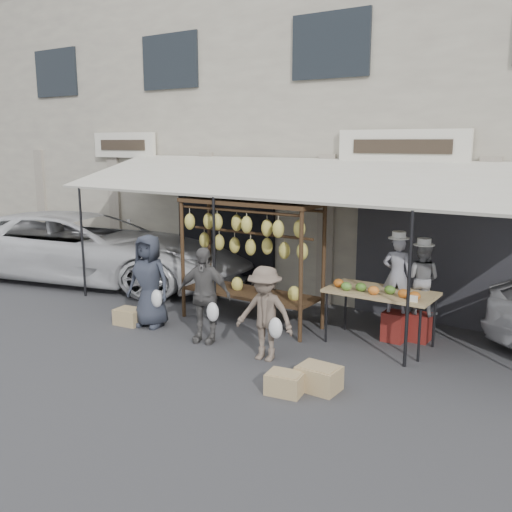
{
  "coord_description": "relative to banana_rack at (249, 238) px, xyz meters",
  "views": [
    {
      "loc": [
        5.06,
        -6.6,
        3.24
      ],
      "look_at": [
        -0.29,
        1.4,
        1.3
      ],
      "focal_mm": 40.0,
      "sensor_mm": 36.0,
      "label": 1
    }
  ],
  "objects": [
    {
      "name": "banana_rack",
      "position": [
        0.0,
        0.0,
        0.0
      ],
      "size": [
        2.6,
        0.9,
        2.24
      ],
      "color": "black",
      "rests_on": "ground_plane"
    },
    {
      "name": "crate_near_b",
      "position": [
        2.37,
        -1.82,
        -1.41
      ],
      "size": [
        0.55,
        0.42,
        0.32
      ],
      "primitive_type": "cube",
      "rotation": [
        0.0,
        0.0,
        -0.02
      ],
      "color": "tan",
      "rests_on": "ground_plane"
    },
    {
      "name": "vendor_left",
      "position": [
        2.52,
        0.57,
        -0.44
      ],
      "size": [
        0.53,
        0.43,
        1.26
      ],
      "primitive_type": "imported",
      "rotation": [
        0.0,
        0.0,
        3.47
      ],
      "color": "gray",
      "rests_on": "stool_left"
    },
    {
      "name": "customer_left",
      "position": [
        -1.38,
        -1.11,
        -0.74
      ],
      "size": [
        0.89,
        0.66,
        1.65
      ],
      "primitive_type": "imported",
      "rotation": [
        0.0,
        0.0,
        0.17
      ],
      "color": "#292D38",
      "rests_on": "ground_plane"
    },
    {
      "name": "crate_near_a",
      "position": [
        2.05,
        -2.17,
        -1.43
      ],
      "size": [
        0.52,
        0.42,
        0.28
      ],
      "primitive_type": "cube",
      "rotation": [
        0.0,
        0.0,
        0.16
      ],
      "color": "tan",
      "rests_on": "ground_plane"
    },
    {
      "name": "shophouse",
      "position": [
        0.55,
        4.93,
        2.08
      ],
      "size": [
        24.0,
        6.15,
        7.3
      ],
      "color": "#B6AF97",
      "rests_on": "ground_plane"
    },
    {
      "name": "stool_right",
      "position": [
        2.86,
        0.79,
        -1.33
      ],
      "size": [
        0.38,
        0.38,
        0.47
      ],
      "primitive_type": "cube",
      "rotation": [
        0.0,
        0.0,
        -0.16
      ],
      "color": "maroon",
      "rests_on": "ground_plane"
    },
    {
      "name": "ground_plane",
      "position": [
        0.55,
        -1.57,
        -1.57
      ],
      "size": [
        90.0,
        90.0,
        0.0
      ],
      "primitive_type": "plane",
      "color": "#2D2D30"
    },
    {
      "name": "customer_right",
      "position": [
        1.19,
        -1.32,
        -0.85
      ],
      "size": [
        0.98,
        0.62,
        1.44
      ],
      "primitive_type": "imported",
      "rotation": [
        0.0,
        0.0,
        0.1
      ],
      "color": "brown",
      "rests_on": "ground_plane"
    },
    {
      "name": "vendor_right",
      "position": [
        2.86,
        0.79,
        -0.51
      ],
      "size": [
        0.59,
        0.46,
        1.18
      ],
      "primitive_type": "imported",
      "rotation": [
        0.0,
        0.0,
        3.11
      ],
      "color": "gray",
      "rests_on": "stool_right"
    },
    {
      "name": "produce_table",
      "position": [
        2.37,
        0.2,
        -0.69
      ],
      "size": [
        1.7,
        0.9,
        1.04
      ],
      "color": "#99845F",
      "rests_on": "ground_plane"
    },
    {
      "name": "awning",
      "position": [
        0.55,
        0.71,
        1.01
      ],
      "size": [
        10.0,
        2.35,
        2.92
      ],
      "color": "beige",
      "rests_on": "ground_plane"
    },
    {
      "name": "crate_far",
      "position": [
        -1.76,
        -1.26,
        -1.43
      ],
      "size": [
        0.51,
        0.41,
        0.28
      ],
      "primitive_type": "cube",
      "rotation": [
        0.0,
        0.0,
        0.11
      ],
      "color": "tan",
      "rests_on": "ground_plane"
    },
    {
      "name": "van",
      "position": [
        -5.19,
        0.58,
        -0.38
      ],
      "size": [
        6.15,
        3.94,
        2.37
      ],
      "primitive_type": "imported",
      "rotation": [
        0.0,
        0.0,
        1.82
      ],
      "color": "silver",
      "rests_on": "ground_plane"
    },
    {
      "name": "stool_left",
      "position": [
        2.52,
        0.57,
        -1.32
      ],
      "size": [
        0.44,
        0.44,
        0.49
      ],
      "primitive_type": "cube",
      "rotation": [
        0.0,
        0.0,
        -0.32
      ],
      "color": "maroon",
      "rests_on": "ground_plane"
    },
    {
      "name": "customer_mid",
      "position": [
        -0.08,
        -1.19,
        -0.78
      ],
      "size": [
        1.0,
        0.62,
        1.58
      ],
      "primitive_type": "imported",
      "rotation": [
        0.0,
        0.0,
        0.27
      ],
      "color": "#524F4E",
      "rests_on": "ground_plane"
    }
  ]
}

